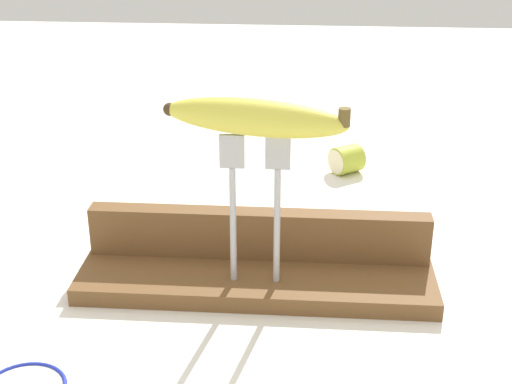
% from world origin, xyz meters
% --- Properties ---
extents(ground_plane, '(3.00, 3.00, 0.00)m').
position_xyz_m(ground_plane, '(0.00, 0.00, 0.00)').
color(ground_plane, white).
extents(wooden_board, '(0.40, 0.11, 0.02)m').
position_xyz_m(wooden_board, '(0.00, 0.00, 0.01)').
color(wooden_board, brown).
rests_on(wooden_board, ground).
extents(board_backstop, '(0.39, 0.03, 0.06)m').
position_xyz_m(board_backstop, '(0.00, 0.04, 0.05)').
color(board_backstop, brown).
rests_on(board_backstop, wooden_board).
extents(fork_stand_center, '(0.07, 0.01, 0.17)m').
position_xyz_m(fork_stand_center, '(0.00, -0.01, 0.12)').
color(fork_stand_center, '#B2B2B7').
rests_on(fork_stand_center, wooden_board).
extents(banana_raised_center, '(0.20, 0.08, 0.04)m').
position_xyz_m(banana_raised_center, '(-0.00, -0.01, 0.21)').
color(banana_raised_center, '#DBD147').
rests_on(banana_raised_center, fork_stand_center).
extents(banana_chunk_near, '(0.06, 0.06, 0.04)m').
position_xyz_m(banana_chunk_near, '(0.11, 0.35, 0.02)').
color(banana_chunk_near, '#B2C138').
rests_on(banana_chunk_near, ground).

